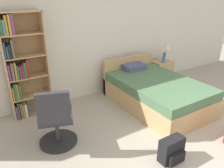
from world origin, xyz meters
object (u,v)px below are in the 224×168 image
object	(u,v)px
bookshelf	(21,67)
water_bottle	(164,58)
table_lamp	(166,46)
backpack_black	(172,150)
bed	(155,92)
nightstand	(161,71)
office_chair	(56,121)

from	to	relation	value
bookshelf	water_bottle	world-z (taller)	bookshelf
table_lamp	backpack_black	size ratio (longest dim) A/B	1.30
bed	nightstand	bearing A→B (deg)	40.87
water_bottle	backpack_black	distance (m)	2.89
water_bottle	bed	bearing A→B (deg)	-141.47
bookshelf	nightstand	size ratio (longest dim) A/B	3.41
bed	water_bottle	xyz separation A→B (m)	(0.96, 0.76, 0.38)
nightstand	table_lamp	distance (m)	0.66
bookshelf	backpack_black	distance (m)	2.83
bookshelf	table_lamp	bearing A→B (deg)	-1.97
bookshelf	table_lamp	size ratio (longest dim) A/B	4.06
bed	water_bottle	world-z (taller)	bed
bookshelf	bed	world-z (taller)	bookshelf
table_lamp	water_bottle	xyz separation A→B (m)	(-0.11, -0.07, -0.26)
bed	nightstand	xyz separation A→B (m)	(0.99, 0.86, -0.01)
bookshelf	water_bottle	xyz separation A→B (m)	(3.29, -0.19, -0.29)
bookshelf	backpack_black	world-z (taller)	bookshelf
bookshelf	office_chair	bearing A→B (deg)	-81.67
office_chair	bed	bearing A→B (deg)	6.42
office_chair	bookshelf	bearing A→B (deg)	98.33
nightstand	table_lamp	xyz separation A→B (m)	(0.07, -0.03, 0.65)
table_lamp	bookshelf	bearing A→B (deg)	178.03
bed	office_chair	size ratio (longest dim) A/B	2.09
table_lamp	backpack_black	distance (m)	3.07
table_lamp	bed	bearing A→B (deg)	-142.07
bookshelf	water_bottle	size ratio (longest dim) A/B	7.79
table_lamp	backpack_black	world-z (taller)	table_lamp
backpack_black	table_lamp	bearing A→B (deg)	47.97
nightstand	water_bottle	xyz separation A→B (m)	(-0.04, -0.10, 0.39)
table_lamp	water_bottle	bearing A→B (deg)	-147.72
bookshelf	office_chair	world-z (taller)	bookshelf
office_chair	water_bottle	distance (m)	3.28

